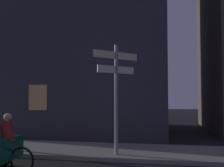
# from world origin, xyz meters

# --- Properties ---
(sidewalk_kerb) EXTENTS (40.00, 2.59, 0.14)m
(sidewalk_kerb) POSITION_xyz_m (0.00, 6.80, 0.07)
(sidewalk_kerb) COLOR gray
(sidewalk_kerb) RESTS_ON ground_plane
(signpost) EXTENTS (1.29, 1.29, 3.65)m
(signpost) POSITION_xyz_m (-0.39, 6.01, 2.36)
(signpost) COLOR gray
(signpost) RESTS_ON sidewalk_kerb
(cyclist) EXTENTS (1.82, 0.35, 1.61)m
(cyclist) POSITION_xyz_m (-3.10, 3.90, 0.75)
(cyclist) COLOR black
(cyclist) RESTS_ON ground_plane
(building_left_block) EXTENTS (12.06, 8.10, 15.04)m
(building_left_block) POSITION_xyz_m (-4.62, 12.99, 7.52)
(building_left_block) COLOR #383842
(building_left_block) RESTS_ON ground_plane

